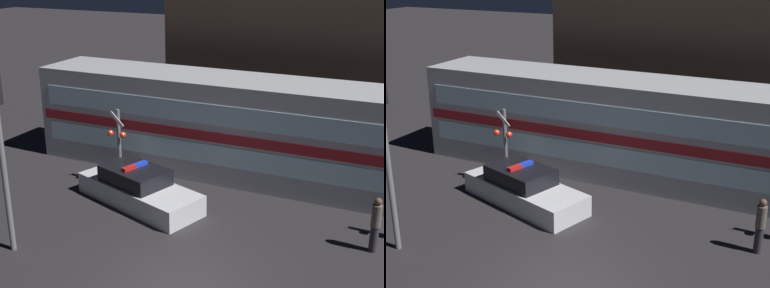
{
  "view_description": "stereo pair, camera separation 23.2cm",
  "coord_description": "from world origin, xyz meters",
  "views": [
    {
      "loc": [
        5.22,
        -10.66,
        8.14
      ],
      "look_at": [
        -2.4,
        5.81,
        1.72
      ],
      "focal_mm": 50.0,
      "sensor_mm": 36.0,
      "label": 1
    },
    {
      "loc": [
        5.43,
        -10.56,
        8.14
      ],
      "look_at": [
        -2.4,
        5.81,
        1.72
      ],
      "focal_mm": 50.0,
      "sensor_mm": 36.0,
      "label": 2
    }
  ],
  "objects": [
    {
      "name": "crossing_signal_far",
      "position": [
        -4.92,
        4.87,
        1.69
      ],
      "size": [
        0.77,
        0.33,
        2.94
      ],
      "color": "slate",
      "rests_on": "ground_plane"
    },
    {
      "name": "train",
      "position": [
        -1.3,
        7.76,
        1.91
      ],
      "size": [
        16.5,
        2.9,
        3.81
      ],
      "color": "#B7BABF",
      "rests_on": "ground_plane"
    },
    {
      "name": "traffic_light_corner",
      "position": [
        -5.29,
        -0.4,
        3.35
      ],
      "size": [
        0.3,
        0.46,
        5.28
      ],
      "color": "slate",
      "rests_on": "ground_plane"
    },
    {
      "name": "building_left",
      "position": [
        -1.58,
        15.32,
        4.34
      ],
      "size": [
        10.28,
        6.45,
        8.69
      ],
      "color": "brown",
      "rests_on": "ground_plane"
    },
    {
      "name": "police_car",
      "position": [
        -3.54,
        3.86,
        0.52
      ],
      "size": [
        5.0,
        3.1,
        1.4
      ],
      "rotation": [
        0.0,
        0.0,
        -0.32
      ],
      "color": "silver",
      "rests_on": "ground_plane"
    },
    {
      "name": "ground_plane",
      "position": [
        0.0,
        0.0,
        0.0
      ],
      "size": [
        120.0,
        120.0,
        0.0
      ],
      "primitive_type": "plane",
      "color": "#262326"
    },
    {
      "name": "pedestrian",
      "position": [
        4.27,
        3.92,
        0.87
      ],
      "size": [
        0.29,
        0.29,
        1.7
      ],
      "color": "#2D2833",
      "rests_on": "ground_plane"
    }
  ]
}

